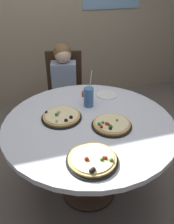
% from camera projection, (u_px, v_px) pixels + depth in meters
% --- Properties ---
extents(ground_plane, '(8.00, 8.00, 0.00)m').
position_uv_depth(ground_plane, '(89.00, 189.00, 2.09)').
color(ground_plane, slate).
extents(dining_table, '(1.27, 1.27, 0.75)m').
position_uv_depth(dining_table, '(89.00, 131.00, 1.75)').
color(dining_table, silver).
rests_on(dining_table, ground_plane).
extents(chair_wooden, '(0.48, 0.48, 0.95)m').
position_uv_depth(chair_wooden, '(65.00, 89.00, 2.65)').
color(chair_wooden, '#382619').
rests_on(chair_wooden, ground_plane).
extents(diner_child, '(0.33, 0.43, 1.08)m').
position_uv_depth(diner_child, '(65.00, 100.00, 2.52)').
color(diner_child, '#3F4766').
rests_on(diner_child, ground_plane).
extents(pizza_veggie, '(0.29, 0.29, 0.05)m').
position_uv_depth(pizza_veggie, '(111.00, 124.00, 1.63)').
color(pizza_veggie, black).
rests_on(pizza_veggie, dining_table).
extents(pizza_cheese, '(0.31, 0.31, 0.05)m').
position_uv_depth(pizza_cheese, '(92.00, 160.00, 1.33)').
color(pizza_cheese, black).
rests_on(pizza_cheese, dining_table).
extents(pizza_pepperoni, '(0.30, 0.30, 0.05)m').
position_uv_depth(pizza_pepperoni, '(62.00, 116.00, 1.72)').
color(pizza_pepperoni, black).
rests_on(pizza_pepperoni, dining_table).
extents(soda_cup, '(0.08, 0.08, 0.31)m').
position_uv_depth(soda_cup, '(89.00, 97.00, 1.85)').
color(soda_cup, '#3F72B2').
rests_on(soda_cup, dining_table).
extents(sauce_bowl, '(0.07, 0.07, 0.04)m').
position_uv_depth(sauce_bowl, '(86.00, 94.00, 2.03)').
color(sauce_bowl, brown).
rests_on(sauce_bowl, dining_table).
extents(plate_small, '(0.18, 0.18, 0.01)m').
position_uv_depth(plate_small, '(107.00, 95.00, 2.04)').
color(plate_small, white).
rests_on(plate_small, dining_table).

